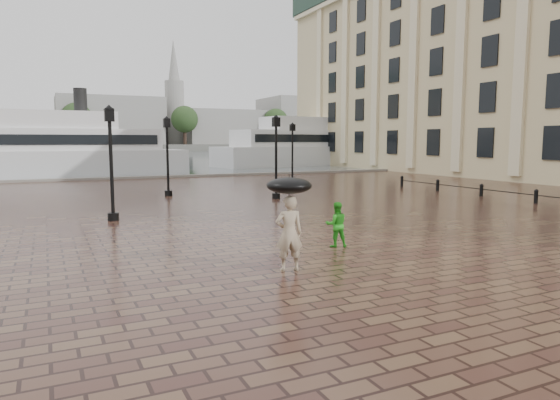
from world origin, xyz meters
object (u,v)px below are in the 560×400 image
ferry_near (48,150)px  street_lamps (176,155)px  adult_pedestrian (289,233)px  child_pedestrian (336,224)px  ferry_far (308,146)px

ferry_near → street_lamps: bearing=-74.5°
adult_pedestrian → street_lamps: bearing=-82.0°
street_lamps → ferry_near: bearing=107.6°
street_lamps → child_pedestrian: street_lamps is taller
street_lamps → ferry_near: size_ratio=0.89×
adult_pedestrian → child_pedestrian: size_ratio=1.37×
street_lamps → ferry_far: 37.26m
ferry_near → adult_pedestrian: bearing=-84.6°
ferry_near → child_pedestrian: bearing=-80.4°
child_pedestrian → street_lamps: bearing=-67.6°
ferry_far → street_lamps: bearing=-138.9°
street_lamps → adult_pedestrian: bearing=-94.8°
street_lamps → ferry_near: 21.35m
ferry_near → ferry_far: (30.44, 8.18, 0.14)m
adult_pedestrian → ferry_far: ferry_far is taller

